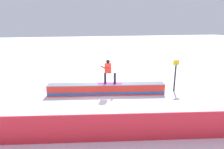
# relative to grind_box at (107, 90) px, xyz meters

# --- Properties ---
(ground_plane) EXTENTS (120.00, 120.00, 0.00)m
(ground_plane) POSITION_rel_grind_box_xyz_m (0.00, 0.00, -0.32)
(ground_plane) COLOR white
(grind_box) EXTENTS (7.13, 1.91, 0.70)m
(grind_box) POSITION_rel_grind_box_xyz_m (0.00, 0.00, 0.00)
(grind_box) COLOR red
(grind_box) RESTS_ON ground_plane
(snowboarder) EXTENTS (1.50, 0.60, 1.49)m
(snowboarder) POSITION_rel_grind_box_xyz_m (-0.13, 0.02, 1.20)
(snowboarder) COLOR #BC1D96
(snowboarder) RESTS_ON grind_box
(safety_fence) EXTENTS (12.12, 2.26, 1.11)m
(safety_fence) POSITION_rel_grind_box_xyz_m (0.00, 4.96, 0.24)
(safety_fence) COLOR red
(safety_fence) RESTS_ON ground_plane
(trail_marker) EXTENTS (0.40, 0.10, 2.05)m
(trail_marker) POSITION_rel_grind_box_xyz_m (-4.41, 0.39, 0.78)
(trail_marker) COLOR #262628
(trail_marker) RESTS_ON ground_plane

